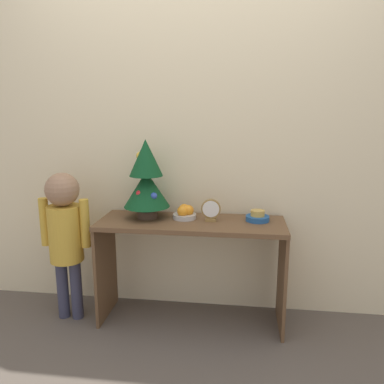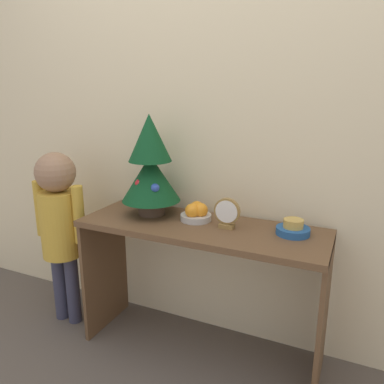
{
  "view_description": "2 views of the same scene",
  "coord_description": "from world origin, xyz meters",
  "px_view_note": "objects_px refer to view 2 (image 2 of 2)",
  "views": [
    {
      "loc": [
        0.3,
        -2.06,
        1.37
      ],
      "look_at": [
        0.0,
        0.22,
        0.88
      ],
      "focal_mm": 35.0,
      "sensor_mm": 36.0,
      "label": 1
    },
    {
      "loc": [
        0.66,
        -1.33,
        1.3
      ],
      "look_at": [
        -0.04,
        0.18,
        0.85
      ],
      "focal_mm": 35.0,
      "sensor_mm": 36.0,
      "label": 2
    }
  ],
  "objects_px": {
    "mini_tree": "(150,166)",
    "child_figure": "(60,218)",
    "fruit_bowl": "(196,213)",
    "singing_bowl": "(293,229)",
    "desk_clock": "(227,213)"
  },
  "relations": [
    {
      "from": "mini_tree",
      "to": "child_figure",
      "type": "bearing_deg",
      "value": -167.22
    },
    {
      "from": "mini_tree",
      "to": "child_figure",
      "type": "xyz_separation_m",
      "value": [
        -0.52,
        -0.12,
        -0.31
      ]
    },
    {
      "from": "fruit_bowl",
      "to": "singing_bowl",
      "type": "height_order",
      "value": "fruit_bowl"
    },
    {
      "from": "mini_tree",
      "to": "desk_clock",
      "type": "height_order",
      "value": "mini_tree"
    },
    {
      "from": "mini_tree",
      "to": "desk_clock",
      "type": "xyz_separation_m",
      "value": [
        0.42,
        -0.03,
        -0.18
      ]
    },
    {
      "from": "fruit_bowl",
      "to": "child_figure",
      "type": "relative_size",
      "value": 0.15
    },
    {
      "from": "mini_tree",
      "to": "singing_bowl",
      "type": "xyz_separation_m",
      "value": [
        0.72,
        0.01,
        -0.23
      ]
    },
    {
      "from": "mini_tree",
      "to": "desk_clock",
      "type": "bearing_deg",
      "value": -4.5
    },
    {
      "from": "singing_bowl",
      "to": "mini_tree",
      "type": "bearing_deg",
      "value": -178.9
    },
    {
      "from": "singing_bowl",
      "to": "child_figure",
      "type": "distance_m",
      "value": 1.24
    },
    {
      "from": "mini_tree",
      "to": "child_figure",
      "type": "relative_size",
      "value": 0.51
    },
    {
      "from": "fruit_bowl",
      "to": "desk_clock",
      "type": "relative_size",
      "value": 1.05
    },
    {
      "from": "mini_tree",
      "to": "fruit_bowl",
      "type": "relative_size",
      "value": 3.37
    },
    {
      "from": "singing_bowl",
      "to": "desk_clock",
      "type": "height_order",
      "value": "desk_clock"
    },
    {
      "from": "desk_clock",
      "to": "child_figure",
      "type": "relative_size",
      "value": 0.14
    }
  ]
}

